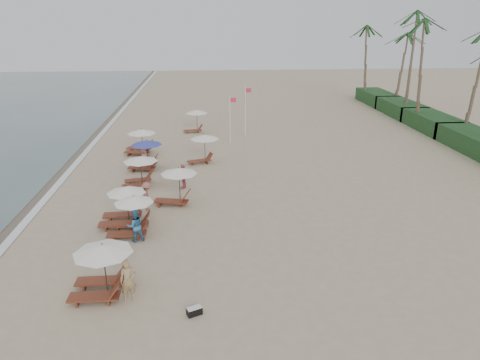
{
  "coord_description": "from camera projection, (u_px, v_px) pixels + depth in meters",
  "views": [
    {
      "loc": [
        -1.13,
        -20.26,
        10.63
      ],
      "look_at": [
        1.0,
        5.21,
        1.3
      ],
      "focal_mm": 33.03,
      "sensor_mm": 36.0,
      "label": 1
    }
  ],
  "objects": [
    {
      "name": "flag_pole_near",
      "position": [
        230.0,
        117.0,
        39.49
      ],
      "size": [
        0.59,
        0.08,
        4.31
      ],
      "color": "silver",
      "rests_on": "ground"
    },
    {
      "name": "wet_sand_band",
      "position": [
        44.0,
        180.0,
        31.09
      ],
      "size": [
        3.2,
        140.0,
        0.01
      ],
      "primitive_type": "cube",
      "color": "#6B5E4C",
      "rests_on": "ground"
    },
    {
      "name": "foam_line",
      "position": [
        63.0,
        179.0,
        31.19
      ],
      "size": [
        0.5,
        140.0,
        0.02
      ],
      "primitive_type": "cube",
      "color": "white",
      "rests_on": "ground"
    },
    {
      "name": "lounger_station_3",
      "position": [
        138.0,
        170.0,
        29.59
      ],
      "size": [
        2.51,
        2.3,
        2.07
      ],
      "color": "brown",
      "rests_on": "ground"
    },
    {
      "name": "duffel_bag",
      "position": [
        194.0,
        311.0,
        16.82
      ],
      "size": [
        0.65,
        0.5,
        0.32
      ],
      "color": "black",
      "rests_on": "ground"
    },
    {
      "name": "shrub_hedge",
      "position": [
        475.0,
        141.0,
        37.72
      ],
      "size": [
        3.2,
        53.0,
        1.6
      ],
      "color": "#193D1C",
      "rests_on": "ground"
    },
    {
      "name": "beachgoer_near",
      "position": [
        128.0,
        280.0,
        17.51
      ],
      "size": [
        0.73,
        0.56,
        1.78
      ],
      "primitive_type": "imported",
      "rotation": [
        0.0,
        0.0,
        0.22
      ],
      "color": "tan",
      "rests_on": "ground"
    },
    {
      "name": "lounger_station_0",
      "position": [
        99.0,
        270.0,
        17.76
      ],
      "size": [
        2.69,
        2.4,
        2.25
      ],
      "color": "brown",
      "rests_on": "ground"
    },
    {
      "name": "lounger_station_1",
      "position": [
        130.0,
        216.0,
        22.94
      ],
      "size": [
        2.52,
        2.06,
        2.1
      ],
      "color": "brown",
      "rests_on": "ground"
    },
    {
      "name": "beachgoer_far_b",
      "position": [
        145.0,
        158.0,
        33.29
      ],
      "size": [
        0.89,
        0.92,
        1.6
      ],
      "primitive_type": "imported",
      "rotation": [
        0.0,
        0.0,
        0.86
      ],
      "color": "tan",
      "rests_on": "ground"
    },
    {
      "name": "inland_station_1",
      "position": [
        203.0,
        145.0,
        34.27
      ],
      "size": [
        2.63,
        2.24,
        2.22
      ],
      "color": "brown",
      "rests_on": "ground"
    },
    {
      "name": "beachgoer_mid_b",
      "position": [
        147.0,
        196.0,
        25.84
      ],
      "size": [
        0.77,
        1.19,
        1.73
      ],
      "primitive_type": "imported",
      "rotation": [
        0.0,
        0.0,
        1.69
      ],
      "color": "#98574D",
      "rests_on": "ground"
    },
    {
      "name": "lounger_station_4",
      "position": [
        144.0,
        155.0,
        32.99
      ],
      "size": [
        2.68,
        2.32,
        2.21
      ],
      "color": "brown",
      "rests_on": "ground"
    },
    {
      "name": "beachgoer_far_a",
      "position": [
        183.0,
        176.0,
        29.22
      ],
      "size": [
        0.76,
        1.07,
        1.68
      ],
      "primitive_type": "imported",
      "rotation": [
        0.0,
        0.0,
        4.31
      ],
      "color": "#BA4A5D",
      "rests_on": "ground"
    },
    {
      "name": "flag_pole_far",
      "position": [
        246.0,
        108.0,
        42.1
      ],
      "size": [
        0.6,
        0.08,
        4.74
      ],
      "color": "silver",
      "rests_on": "ground"
    },
    {
      "name": "lounger_station_5",
      "position": [
        139.0,
        142.0,
        36.8
      ],
      "size": [
        2.78,
        2.51,
        2.08
      ],
      "color": "brown",
      "rests_on": "ground"
    },
    {
      "name": "inland_station_0",
      "position": [
        175.0,
        184.0,
        26.57
      ],
      "size": [
        2.81,
        2.24,
        2.22
      ],
      "color": "brown",
      "rests_on": "ground"
    },
    {
      "name": "lounger_station_2",
      "position": [
        122.0,
        207.0,
        24.06
      ],
      "size": [
        2.65,
        2.11,
        2.17
      ],
      "color": "brown",
      "rests_on": "ground"
    },
    {
      "name": "ground",
      "position": [
        229.0,
        239.0,
        22.7
      ],
      "size": [
        160.0,
        160.0,
        0.0
      ],
      "primitive_type": "plane",
      "color": "tan",
      "rests_on": "ground"
    },
    {
      "name": "inland_station_2",
      "position": [
        195.0,
        118.0,
        43.67
      ],
      "size": [
        2.57,
        2.24,
        2.22
      ],
      "color": "brown",
      "rests_on": "ground"
    },
    {
      "name": "beachgoer_mid_a",
      "position": [
        135.0,
        226.0,
        22.18
      ],
      "size": [
        1.01,
        0.9,
        1.73
      ],
      "primitive_type": "imported",
      "rotation": [
        0.0,
        0.0,
        3.48
      ],
      "color": "teal",
      "rests_on": "ground"
    }
  ]
}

